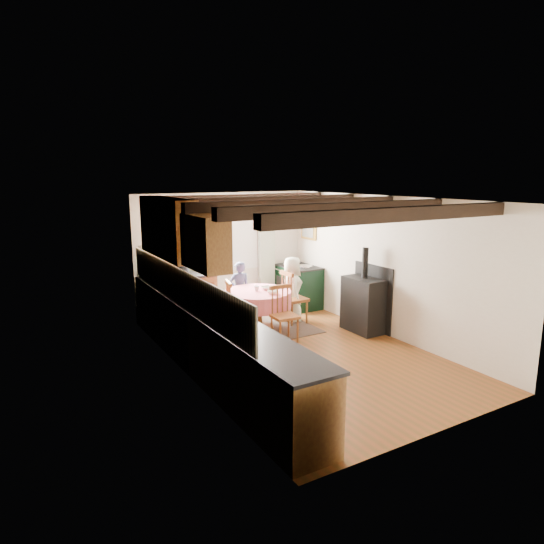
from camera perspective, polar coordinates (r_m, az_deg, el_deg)
floor at (r=7.61m, az=3.09°, el=-9.57°), size 3.60×5.50×0.00m
ceiling at (r=7.11m, az=3.30°, el=8.78°), size 3.60×5.50×0.00m
wall_back at (r=9.64m, az=-5.87°, el=2.31°), size 3.60×0.00×2.40m
wall_front at (r=5.28m, az=19.99°, el=-6.20°), size 3.60×0.00×2.40m
wall_left at (r=6.47m, az=-10.24°, el=-2.43°), size 0.00×5.50×2.40m
wall_right at (r=8.38m, az=13.51°, el=0.64°), size 0.00×5.50×2.40m
beam_a at (r=5.56m, az=14.83°, el=6.69°), size 3.60×0.16×0.16m
beam_b at (r=6.31m, az=8.36°, el=7.49°), size 3.60×0.16×0.16m
beam_c at (r=7.11m, az=3.29°, el=8.05°), size 3.60×0.16×0.16m
beam_d at (r=7.96m, az=-0.73°, el=8.46°), size 3.60×0.16×0.16m
beam_e at (r=8.85m, az=-3.98°, el=8.75°), size 3.60×0.16×0.16m
splash_left at (r=6.75m, az=-10.96°, el=-1.86°), size 0.02×4.50×0.55m
splash_back at (r=9.26m, az=-11.46°, el=1.75°), size 1.40×0.02×0.55m
base_cabinet_left at (r=6.80m, az=-7.61°, el=-8.36°), size 0.60×5.30×0.88m
base_cabinet_back at (r=9.14m, az=-10.99°, el=-3.23°), size 1.30×0.60×0.88m
worktop_left at (r=6.66m, az=-7.55°, el=-4.61°), size 0.64×5.30×0.04m
worktop_back at (r=9.02m, az=-11.06°, el=-0.43°), size 1.30×0.64×0.04m
wall_cabinet_glass at (r=7.52m, az=-12.41°, el=5.24°), size 0.34×1.80×0.90m
wall_cabinet_solid at (r=6.13m, az=-8.00°, el=3.52°), size 0.34×0.90×0.70m
window_frame at (r=9.61m, az=-5.34°, el=4.70°), size 1.34×0.03×1.54m
window_pane at (r=9.61m, az=-5.35°, el=4.71°), size 1.20×0.01×1.40m
curtain_left at (r=9.28m, az=-9.81°, el=1.22°), size 0.35×0.10×2.10m
curtain_right at (r=9.99m, az=-0.66°, el=2.12°), size 0.35×0.10×2.10m
curtain_rod at (r=9.48m, az=-5.19°, el=8.25°), size 2.00×0.03×0.03m
wall_picture at (r=10.05m, az=4.41°, el=5.60°), size 0.04×0.50×0.60m
wall_plate at (r=10.02m, az=-0.37°, el=5.61°), size 0.30×0.02×0.30m
rug at (r=8.66m, az=-1.68°, el=-6.85°), size 1.94×1.51×0.01m
dining_table at (r=8.55m, az=-1.70°, el=-4.62°), size 1.19×1.19×0.72m
chair_near at (r=7.93m, az=1.53°, el=-5.07°), size 0.43×0.45×0.94m
chair_left at (r=8.28m, az=-6.33°, el=-4.38°), size 0.51×0.50×0.96m
chair_right at (r=8.91m, az=2.70°, el=-3.01°), size 0.45×0.43×1.00m
aga_range at (r=10.02m, az=3.21°, el=-1.68°), size 0.63×0.97×0.89m
cast_iron_stove at (r=8.54m, az=10.95°, el=-2.12°), size 0.45×0.75×1.51m
child_far at (r=9.16m, az=-3.91°, el=-2.21°), size 0.45×0.33×1.13m
child_right at (r=9.03m, az=2.40°, el=-2.06°), size 0.56×0.69×1.23m
bowl_a at (r=8.56m, az=-0.59°, el=-1.93°), size 0.24×0.24×0.05m
bowl_b at (r=8.24m, az=0.10°, el=-2.45°), size 0.25×0.25×0.06m
cup at (r=8.46m, az=-1.86°, el=-1.97°), size 0.11×0.11×0.09m
canister_tall at (r=8.89m, az=-12.96°, el=0.28°), size 0.15×0.15×0.25m
canister_wide at (r=9.18m, az=-10.47°, el=0.54°), size 0.17×0.17×0.19m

